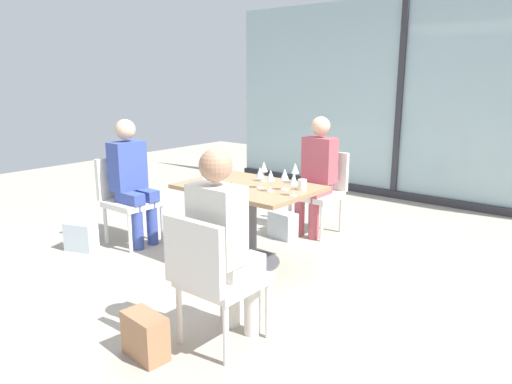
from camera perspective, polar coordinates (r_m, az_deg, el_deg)
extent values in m
plane|color=#A89E8E|center=(4.48, -0.82, -8.33)|extent=(12.00, 12.00, 0.00)
cube|color=#9AB7BC|center=(6.93, 16.68, 10.34)|extent=(5.45, 0.03, 2.70)
cube|color=#2D2D33|center=(6.90, 16.58, 10.34)|extent=(0.08, 0.06, 2.70)
cube|color=#2D2D33|center=(7.09, 15.88, -0.20)|extent=(5.45, 0.10, 0.10)
cube|color=#997551|center=(4.27, -0.85, 0.56)|extent=(1.17, 0.84, 0.04)
cylinder|color=#4C4C51|center=(4.37, -0.83, -4.11)|extent=(0.14, 0.14, 0.69)
cylinder|color=#4C4C51|center=(4.48, -0.82, -8.19)|extent=(0.56, 0.56, 0.02)
cube|color=silver|center=(5.23, 7.10, -0.41)|extent=(0.46, 0.46, 0.06)
cube|color=silver|center=(5.38, 8.59, 2.57)|extent=(0.46, 0.05, 0.42)
cylinder|color=silver|center=(5.23, 4.00, -2.88)|extent=(0.04, 0.04, 0.39)
cylinder|color=silver|center=(5.02, 7.74, -3.68)|extent=(0.04, 0.04, 0.39)
cylinder|color=silver|center=(5.55, 6.39, -1.96)|extent=(0.04, 0.04, 0.39)
cylinder|color=silver|center=(5.35, 9.98, -2.67)|extent=(0.04, 0.04, 0.39)
cube|color=silver|center=(3.10, -3.87, -10.30)|extent=(0.46, 0.46, 0.06)
cube|color=silver|center=(2.85, -7.40, -7.40)|extent=(0.46, 0.05, 0.42)
cylinder|color=silver|center=(3.22, 1.39, -13.77)|extent=(0.04, 0.04, 0.39)
cylinder|color=silver|center=(3.45, -3.98, -11.82)|extent=(0.04, 0.04, 0.39)
cylinder|color=silver|center=(2.95, -3.58, -16.52)|extent=(0.04, 0.04, 0.39)
cylinder|color=silver|center=(3.20, -9.02, -14.09)|extent=(0.04, 0.04, 0.39)
cube|color=silver|center=(5.03, -14.32, -1.29)|extent=(0.46, 0.46, 0.06)
cube|color=silver|center=(5.17, -16.14, 1.74)|extent=(0.05, 0.46, 0.42)
cylinder|color=silver|center=(4.82, -14.64, -4.73)|extent=(0.04, 0.04, 0.39)
cylinder|color=silver|center=(5.05, -11.00, -3.69)|extent=(0.04, 0.04, 0.39)
cylinder|color=silver|center=(5.14, -17.30, -3.78)|extent=(0.04, 0.04, 0.39)
cylinder|color=silver|center=(5.36, -13.76, -2.85)|extent=(0.04, 0.04, 0.39)
cylinder|color=#B24C56|center=(5.18, 5.15, -2.72)|extent=(0.11, 0.11, 0.45)
cube|color=#B24C56|center=(5.19, 5.81, 0.49)|extent=(0.13, 0.32, 0.11)
cylinder|color=#B24C56|center=(5.09, 6.83, -3.07)|extent=(0.11, 0.11, 0.45)
cube|color=#B24C56|center=(5.09, 7.50, 0.19)|extent=(0.13, 0.32, 0.11)
cube|color=#B24C56|center=(5.19, 7.52, 3.77)|extent=(0.34, 0.20, 0.48)
sphere|color=#D8AD8C|center=(5.14, 7.64, 7.72)|extent=(0.20, 0.20, 0.20)
cylinder|color=silver|center=(3.25, -0.45, -12.89)|extent=(0.11, 0.11, 0.45)
cube|color=silver|center=(3.07, -1.61, -8.82)|extent=(0.13, 0.32, 0.11)
cylinder|color=silver|center=(3.36, -2.87, -12.01)|extent=(0.11, 0.11, 0.45)
cube|color=silver|center=(3.18, -4.10, -8.02)|extent=(0.13, 0.32, 0.11)
cube|color=silver|center=(2.93, -4.65, -3.79)|extent=(0.34, 0.20, 0.48)
sphere|color=tan|center=(2.85, -4.79, 3.14)|extent=(0.20, 0.20, 0.20)
cylinder|color=#384C9E|center=(4.89, -13.80, -4.05)|extent=(0.11, 0.11, 0.45)
cube|color=#384C9E|center=(4.89, -14.66, -0.69)|extent=(0.32, 0.13, 0.11)
cylinder|color=#384C9E|center=(5.00, -12.16, -3.59)|extent=(0.11, 0.11, 0.45)
cube|color=#384C9E|center=(5.00, -13.01, -0.30)|extent=(0.32, 0.13, 0.11)
cube|color=#384C9E|center=(4.99, -14.92, 3.03)|extent=(0.20, 0.34, 0.48)
sphere|color=#D8AD8C|center=(4.94, -15.18, 7.14)|extent=(0.20, 0.20, 0.20)
cylinder|color=silver|center=(4.16, 0.47, 0.52)|extent=(0.06, 0.06, 0.00)
cylinder|color=silver|center=(4.15, 0.47, 1.12)|extent=(0.01, 0.01, 0.08)
cone|color=silver|center=(4.14, 0.47, 2.34)|extent=(0.07, 0.07, 0.09)
cylinder|color=silver|center=(4.36, 4.61, 1.08)|extent=(0.06, 0.06, 0.00)
cylinder|color=silver|center=(4.35, 4.62, 1.66)|extent=(0.01, 0.01, 0.08)
cone|color=silver|center=(4.34, 4.64, 2.82)|extent=(0.07, 0.07, 0.09)
cylinder|color=silver|center=(4.43, 0.96, 1.30)|extent=(0.06, 0.06, 0.00)
cylinder|color=silver|center=(4.42, 0.97, 1.87)|extent=(0.01, 0.01, 0.08)
cone|color=silver|center=(4.40, 0.97, 3.02)|extent=(0.07, 0.07, 0.09)
cylinder|color=silver|center=(4.10, 3.38, 0.28)|extent=(0.06, 0.06, 0.00)
cylinder|color=silver|center=(4.09, 3.39, 0.89)|extent=(0.01, 0.01, 0.08)
cone|color=silver|center=(4.07, 3.40, 2.13)|extent=(0.07, 0.07, 0.09)
cylinder|color=silver|center=(3.91, 4.44, -0.41)|extent=(0.06, 0.06, 0.00)
cylinder|color=silver|center=(3.89, 4.45, 0.24)|extent=(0.01, 0.01, 0.08)
cone|color=silver|center=(3.87, 4.47, 1.53)|extent=(0.07, 0.07, 0.09)
cylinder|color=silver|center=(4.04, 1.73, 0.10)|extent=(0.06, 0.06, 0.00)
cylinder|color=silver|center=(4.03, 1.73, 0.72)|extent=(0.01, 0.01, 0.08)
cone|color=silver|center=(4.01, 1.74, 1.97)|extent=(0.07, 0.07, 0.09)
cylinder|color=silver|center=(4.17, -6.07, 0.45)|extent=(0.06, 0.06, 0.00)
cylinder|color=silver|center=(4.16, -6.09, 1.05)|extent=(0.01, 0.01, 0.08)
cone|color=silver|center=(4.14, -6.12, 2.27)|extent=(0.07, 0.07, 0.09)
cylinder|color=white|center=(4.10, 5.48, 0.87)|extent=(0.08, 0.08, 0.09)
cube|color=black|center=(4.28, -3.61, 0.87)|extent=(0.13, 0.16, 0.01)
cube|color=silver|center=(5.11, 3.18, -3.92)|extent=(0.32, 0.20, 0.28)
cube|color=#A3704C|center=(3.12, -12.94, -16.21)|extent=(0.31, 0.19, 0.28)
cube|color=silver|center=(5.04, -19.94, -4.97)|extent=(0.34, 0.25, 0.28)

